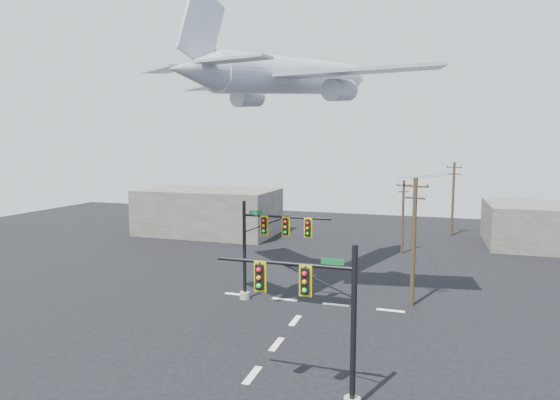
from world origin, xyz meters
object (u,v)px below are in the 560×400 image
(signal_mast_far, at_px, (265,246))
(utility_pole_b, at_px, (403,215))
(signal_mast_near, at_px, (322,320))
(utility_pole_a, at_px, (414,240))
(utility_pole_c, at_px, (453,197))
(airliner, at_px, (292,77))

(signal_mast_far, xyz_separation_m, utility_pole_b, (8.97, 19.68, -0.08))
(signal_mast_near, xyz_separation_m, utility_pole_a, (3.37, 15.15, 0.95))
(signal_mast_near, height_order, utility_pole_c, utility_pole_c)
(signal_mast_near, bearing_deg, signal_mast_far, 119.93)
(utility_pole_c, bearing_deg, utility_pole_b, -95.70)
(signal_mast_near, bearing_deg, utility_pole_c, 80.88)
(utility_pole_c, bearing_deg, utility_pole_a, -79.35)
(signal_mast_near, bearing_deg, airliner, 111.11)
(signal_mast_near, xyz_separation_m, signal_mast_far, (-7.33, 12.73, 0.30))
(utility_pole_a, distance_m, utility_pole_c, 30.32)
(signal_mast_near, distance_m, utility_pole_c, 45.81)
(utility_pole_b, xyz_separation_m, utility_pole_c, (5.63, 12.81, 0.83))
(airliner, bearing_deg, signal_mast_near, -140.94)
(signal_mast_far, distance_m, utility_pole_b, 21.63)
(utility_pole_b, distance_m, utility_pole_c, 14.01)
(airliner, bearing_deg, utility_pole_a, -76.08)
(signal_mast_far, height_order, utility_pole_c, utility_pole_c)
(utility_pole_b, relative_size, airliner, 0.33)
(utility_pole_b, bearing_deg, airliner, -139.39)
(signal_mast_far, bearing_deg, utility_pole_c, 65.81)
(signal_mast_near, distance_m, utility_pole_a, 15.55)
(signal_mast_far, height_order, utility_pole_a, utility_pole_a)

